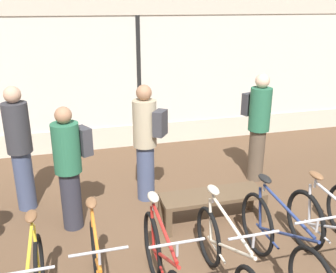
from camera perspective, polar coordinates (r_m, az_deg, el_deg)
The scene contains 10 objects.
shop_back_wall at distance 7.48m, azimuth -4.52°, elevation 10.58°, with size 12.00×0.08×3.20m.
bicycle_center_left at distance 3.79m, azimuth -0.71°, elevation -19.91°, with size 0.46×1.71×1.04m.
bicycle_center at distance 3.98m, azimuth 8.93°, elevation -18.32°, with size 0.46×1.72×1.02m.
bicycle_center_right at distance 4.24m, azimuth 16.79°, elevation -15.91°, with size 0.46×1.81×1.05m.
bicycle_right at distance 4.52m, azimuth 23.83°, elevation -14.54°, with size 0.46×1.76×1.05m.
display_bench at distance 5.11m, azimuth 6.79°, elevation -9.42°, with size 1.40×0.44×0.42m.
customer_near_rack at distance 6.22m, azimuth 13.56°, elevation 1.87°, with size 0.43×0.54×1.79m.
customer_by_window at distance 4.89m, azimuth -14.79°, elevation -4.21°, with size 0.56×0.48×1.65m.
customer_mid_floor at distance 5.41m, azimuth -3.36°, elevation -0.51°, with size 0.56×0.52×1.76m.
customer_near_bench at distance 5.54m, azimuth -21.66°, elevation -1.45°, with size 0.48×0.48×1.80m.
Camera 1 is at (-1.36, -3.04, 2.82)m, focal length 40.00 mm.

